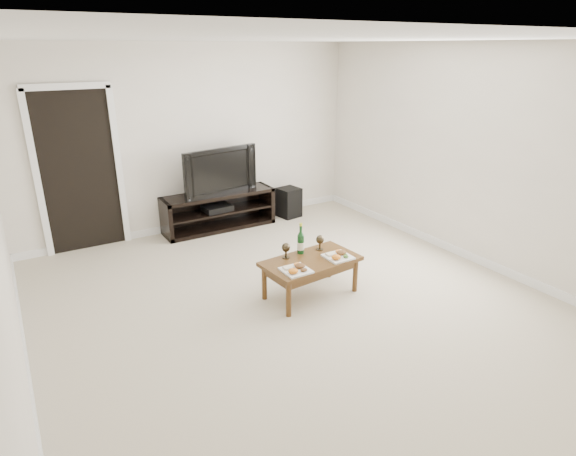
# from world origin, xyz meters

# --- Properties ---
(floor) EXTENTS (5.50, 5.50, 0.00)m
(floor) POSITION_xyz_m (0.00, 0.00, 0.00)
(floor) COLOR beige
(floor) RESTS_ON ground
(back_wall) EXTENTS (5.00, 0.04, 2.60)m
(back_wall) POSITION_xyz_m (0.00, 2.77, 1.30)
(back_wall) COLOR silver
(back_wall) RESTS_ON ground
(ceiling) EXTENTS (5.00, 5.50, 0.04)m
(ceiling) POSITION_xyz_m (0.00, 0.00, 2.62)
(ceiling) COLOR white
(ceiling) RESTS_ON back_wall
(doorway) EXTENTS (0.90, 0.02, 2.05)m
(doorway) POSITION_xyz_m (-1.55, 2.73, 1.02)
(doorway) COLOR black
(doorway) RESTS_ON ground
(media_console) EXTENTS (1.65, 0.45, 0.55)m
(media_console) POSITION_xyz_m (0.23, 2.50, 0.28)
(media_console) COLOR black
(media_console) RESTS_ON ground
(television) EXTENTS (1.17, 0.33, 0.67)m
(television) POSITION_xyz_m (0.23, 2.50, 0.88)
(television) COLOR black
(television) RESTS_ON media_console
(av_receiver) EXTENTS (0.42, 0.32, 0.08)m
(av_receiver) POSITION_xyz_m (0.20, 2.48, 0.33)
(av_receiver) COLOR black
(av_receiver) RESTS_ON media_console
(subwoofer) EXTENTS (0.35, 0.35, 0.46)m
(subwoofer) POSITION_xyz_m (1.39, 2.43, 0.23)
(subwoofer) COLOR black
(subwoofer) RESTS_ON ground
(coffee_table) EXTENTS (1.07, 0.64, 0.42)m
(coffee_table) POSITION_xyz_m (0.25, 0.10, 0.21)
(coffee_table) COLOR #543517
(coffee_table) RESTS_ON ground
(plate_left) EXTENTS (0.27, 0.27, 0.07)m
(plate_left) POSITION_xyz_m (-0.03, -0.06, 0.45)
(plate_left) COLOR white
(plate_left) RESTS_ON coffee_table
(plate_right) EXTENTS (0.27, 0.27, 0.07)m
(plate_right) POSITION_xyz_m (0.53, -0.01, 0.45)
(plate_right) COLOR white
(plate_right) RESTS_ON coffee_table
(wine_bottle) EXTENTS (0.07, 0.07, 0.35)m
(wine_bottle) POSITION_xyz_m (0.25, 0.30, 0.59)
(wine_bottle) COLOR #0F3915
(wine_bottle) RESTS_ON coffee_table
(goblet_left) EXTENTS (0.09, 0.09, 0.17)m
(goblet_left) POSITION_xyz_m (0.05, 0.27, 0.51)
(goblet_left) COLOR #32291B
(goblet_left) RESTS_ON coffee_table
(goblet_right) EXTENTS (0.09, 0.09, 0.17)m
(goblet_right) POSITION_xyz_m (0.49, 0.27, 0.51)
(goblet_right) COLOR #32291B
(goblet_right) RESTS_ON coffee_table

